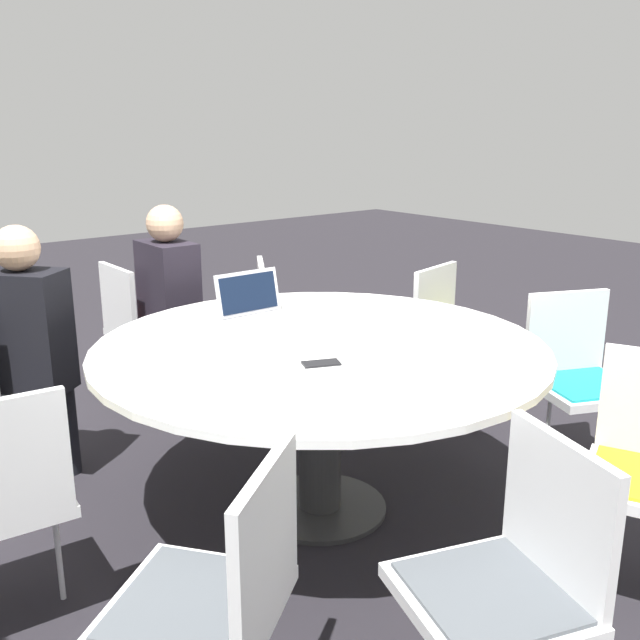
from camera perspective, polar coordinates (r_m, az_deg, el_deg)
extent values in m
plane|color=black|center=(3.21, 0.00, -14.86)|extent=(16.00, 16.00, 0.00)
cylinder|color=#333333|center=(3.21, 0.00, -14.70)|extent=(0.57, 0.57, 0.02)
cylinder|color=#333333|center=(3.04, 0.00, -8.79)|extent=(0.18, 0.18, 0.70)
cylinder|color=white|center=(2.91, 0.00, -2.18)|extent=(1.85, 1.85, 0.03)
cube|color=white|center=(4.29, -13.25, -1.04)|extent=(0.45, 0.43, 0.04)
cube|color=red|center=(4.28, -13.27, -0.70)|extent=(0.39, 0.37, 0.01)
cube|color=white|center=(4.16, -15.85, 1.41)|extent=(0.42, 0.04, 0.40)
cylinder|color=silver|center=(4.51, -14.07, -3.29)|extent=(0.02, 0.02, 0.41)
cylinder|color=silver|center=(4.20, -11.98, -4.56)|extent=(0.02, 0.02, 0.41)
cylinder|color=silver|center=(3.62, -22.42, -8.76)|extent=(0.02, 0.02, 0.41)
cylinder|color=silver|center=(2.74, -20.24, -16.66)|extent=(0.02, 0.02, 0.41)
cube|color=white|center=(1.97, -10.01, -21.86)|extent=(0.60, 0.60, 0.04)
cube|color=#4C5156|center=(1.95, -10.05, -21.26)|extent=(0.53, 0.53, 0.01)
cube|color=white|center=(1.78, -4.35, -17.46)|extent=(0.27, 0.36, 0.40)
cylinder|color=silver|center=(2.24, -7.65, -23.87)|extent=(0.02, 0.02, 0.41)
cube|color=white|center=(2.02, 13.28, -21.01)|extent=(0.55, 0.54, 0.04)
cube|color=#4C5156|center=(2.00, 13.33, -20.41)|extent=(0.49, 0.48, 0.01)
cube|color=white|center=(2.00, 18.52, -14.29)|extent=(0.40, 0.17, 0.40)
cylinder|color=silver|center=(2.28, 10.24, -23.23)|extent=(0.02, 0.02, 0.41)
cylinder|color=silver|center=(2.84, 20.71, -15.51)|extent=(0.02, 0.02, 0.41)
cube|color=white|center=(3.54, 20.49, -5.19)|extent=(0.57, 0.58, 0.04)
cube|color=teal|center=(3.53, 20.53, -4.79)|extent=(0.50, 0.51, 0.01)
cube|color=white|center=(3.62, 19.08, -0.91)|extent=(0.20, 0.39, 0.40)
cylinder|color=silver|center=(3.72, 22.47, -8.14)|extent=(0.02, 0.02, 0.41)
cylinder|color=silver|center=(3.52, 17.70, -9.00)|extent=(0.02, 0.02, 0.41)
cube|color=white|center=(4.03, 11.44, -2.00)|extent=(0.50, 0.52, 0.04)
cube|color=olive|center=(4.02, 11.46, -1.65)|extent=(0.44, 0.45, 0.01)
cube|color=white|center=(4.06, 9.17, 1.47)|extent=(0.11, 0.42, 0.40)
cylinder|color=silver|center=(4.25, 12.41, -4.35)|extent=(0.02, 0.02, 0.41)
cylinder|color=silver|center=(3.95, 10.04, -5.77)|extent=(0.02, 0.02, 0.41)
cube|color=white|center=(4.21, -1.99, -0.92)|extent=(0.60, 0.59, 0.04)
cube|color=olive|center=(4.20, -2.00, -0.58)|extent=(0.53, 0.52, 0.01)
cube|color=white|center=(4.14, -4.71, 1.91)|extent=(0.37, 0.25, 0.40)
cylinder|color=silver|center=(4.45, -2.15, -3.08)|extent=(0.02, 0.02, 0.41)
cylinder|color=silver|center=(4.11, -1.76, -4.67)|extent=(0.02, 0.02, 0.41)
cylinder|color=#231E28|center=(4.26, -10.99, -3.92)|extent=(0.10, 0.10, 0.45)
cylinder|color=#231E28|center=(4.11, -9.81, -4.59)|extent=(0.10, 0.10, 0.45)
cube|color=#231E28|center=(4.00, -12.01, 2.24)|extent=(0.36, 0.22, 0.55)
sphere|color=tan|center=(3.94, -12.32, 7.56)|extent=(0.20, 0.20, 0.20)
cylinder|color=black|center=(3.71, -22.00, -7.82)|extent=(0.10, 0.10, 0.45)
cylinder|color=black|center=(3.62, -19.58, -8.17)|extent=(0.10, 0.10, 0.45)
cube|color=black|center=(3.42, -22.47, -0.86)|extent=(0.42, 0.40, 0.55)
sphere|color=tan|center=(3.34, -23.13, 5.32)|extent=(0.20, 0.20, 0.20)
cube|color=silver|center=(3.23, -4.64, -0.03)|extent=(0.24, 0.33, 0.02)
cube|color=silver|center=(3.29, -5.78, 2.19)|extent=(0.06, 0.33, 0.20)
cube|color=black|center=(3.29, -5.72, 2.17)|extent=(0.04, 0.30, 0.17)
cylinder|color=white|center=(2.58, 7.70, -3.25)|extent=(0.09, 0.09, 0.09)
cube|color=black|center=(2.66, 0.09, -3.48)|extent=(0.12, 0.16, 0.01)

